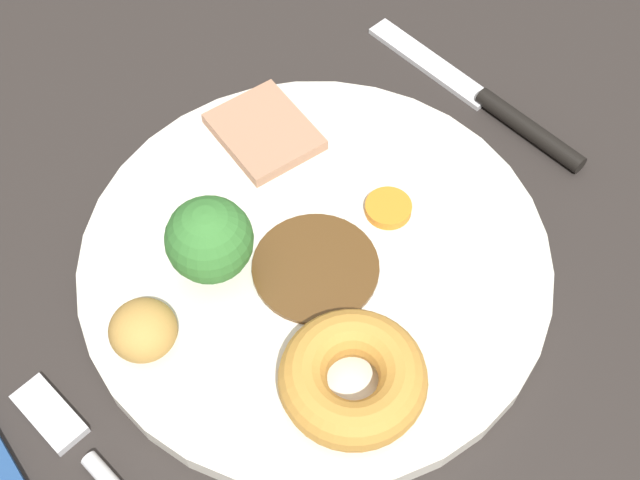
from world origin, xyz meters
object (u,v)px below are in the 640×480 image
at_px(dinner_plate, 320,256).
at_px(carrot_coin_front, 388,208).
at_px(roast_potato_left, 143,330).
at_px(fork, 104,476).
at_px(meat_slice_main, 264,132).
at_px(knife, 491,104).
at_px(yorkshire_pudding, 353,378).
at_px(broccoli_floret, 209,240).

height_order(dinner_plate, carrot_coin_front, carrot_coin_front).
bearing_deg(roast_potato_left, fork, -153.49).
relative_size(meat_slice_main, fork, 0.43).
xyz_separation_m(dinner_plate, roast_potato_left, (-0.11, 0.04, 0.02)).
relative_size(fork, knife, 0.83).
xyz_separation_m(yorkshire_pudding, carrot_coin_front, (0.11, 0.05, -0.01)).
height_order(meat_slice_main, fork, meat_slice_main).
distance_m(broccoli_floret, fork, 0.14).
height_order(carrot_coin_front, broccoli_floret, broccoli_floret).
xyz_separation_m(meat_slice_main, broccoli_floret, (-0.09, -0.04, 0.03)).
bearing_deg(knife, fork, 95.03).
relative_size(meat_slice_main, broccoli_floret, 1.20).
distance_m(dinner_plate, yorkshire_pudding, 0.09).
bearing_deg(meat_slice_main, dinner_plate, -118.40).
bearing_deg(broccoli_floret, meat_slice_main, 25.12).
height_order(fork, knife, knife).
height_order(broccoli_floret, knife, broccoli_floret).
bearing_deg(broccoli_floret, yorkshire_pudding, -94.47).
bearing_deg(dinner_plate, carrot_coin_front, -17.03).
bearing_deg(roast_potato_left, broccoli_floret, 3.95).
bearing_deg(roast_potato_left, knife, -9.68).
xyz_separation_m(yorkshire_pudding, roast_potato_left, (-0.05, 0.10, 0.00)).
relative_size(yorkshire_pudding, fork, 0.52).
distance_m(dinner_plate, fork, 0.17).
distance_m(yorkshire_pudding, knife, 0.24).
relative_size(broccoli_floret, fork, 0.36).
height_order(roast_potato_left, fork, roast_potato_left).
distance_m(carrot_coin_front, broccoli_floret, 0.11).
bearing_deg(broccoli_floret, carrot_coin_front, -29.14).
xyz_separation_m(yorkshire_pudding, fork, (-0.12, 0.07, -0.02)).
bearing_deg(broccoli_floret, fork, -163.50).
relative_size(yorkshire_pudding, carrot_coin_front, 2.76).
bearing_deg(dinner_plate, yorkshire_pudding, -129.73).
relative_size(carrot_coin_front, knife, 0.15).
distance_m(roast_potato_left, knife, 0.28).
distance_m(meat_slice_main, yorkshire_pudding, 0.18).
bearing_deg(roast_potato_left, dinner_plate, -18.14).
xyz_separation_m(carrot_coin_front, knife, (0.12, 0.00, -0.01)).
distance_m(carrot_coin_front, knife, 0.12).
xyz_separation_m(roast_potato_left, broccoli_floret, (0.06, 0.00, 0.02)).
bearing_deg(carrot_coin_front, fork, 175.57).
bearing_deg(yorkshire_pudding, roast_potato_left, 115.65).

